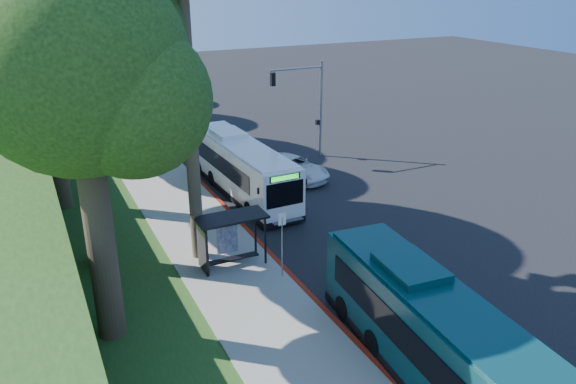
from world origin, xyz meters
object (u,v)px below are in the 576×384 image
pickup (292,168)px  teal_bus (439,339)px  bus_shelter (226,231)px  white_bus (240,166)px

pickup → teal_bus: bearing=-122.7°
bus_shelter → white_bus: size_ratio=0.27×
teal_bus → bus_shelter: bearing=112.6°
white_bus → teal_bus: teal_bus is taller
teal_bus → pickup: bearing=81.6°
white_bus → teal_bus: size_ratio=0.97×
teal_bus → pickup: (4.49, 19.90, -0.99)m
pickup → white_bus: bearing=171.2°
teal_bus → white_bus: bearing=92.6°
bus_shelter → pickup: (8.00, 9.32, -1.05)m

